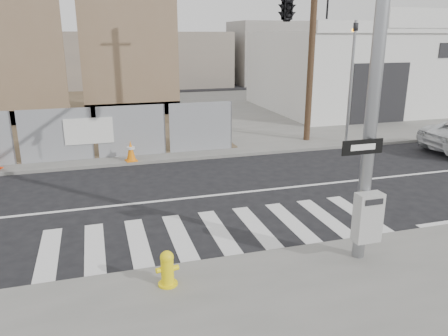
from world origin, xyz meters
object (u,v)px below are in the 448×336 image
object	(u,v)px
traffic_cone_d	(131,151)
fire_hydrant	(167,268)
auto_shop	(360,70)
signal_pole	(311,33)

from	to	relation	value
traffic_cone_d	fire_hydrant	bearing A→B (deg)	-90.77
fire_hydrant	traffic_cone_d	bearing A→B (deg)	75.00
auto_shop	traffic_cone_d	size ratio (longest dim) A/B	15.07
auto_shop	fire_hydrant	distance (m)	23.74
auto_shop	traffic_cone_d	distance (m)	17.94
signal_pole	auto_shop	bearing A→B (deg)	52.54
fire_hydrant	traffic_cone_d	world-z (taller)	traffic_cone_d
signal_pole	fire_hydrant	bearing A→B (deg)	-146.89
signal_pole	fire_hydrant	world-z (taller)	signal_pole
auto_shop	signal_pole	bearing A→B (deg)	-127.46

